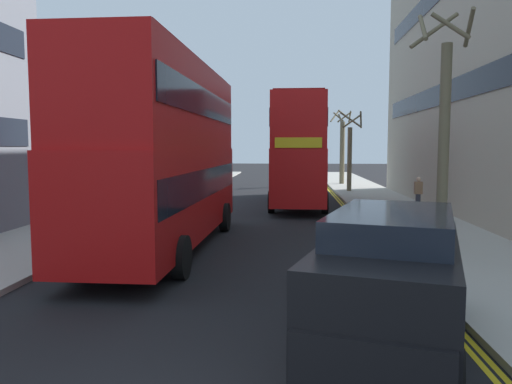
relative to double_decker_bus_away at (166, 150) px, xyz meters
name	(u,v)px	position (x,y,z in m)	size (l,w,h in m)	color
sidewalk_right	(420,226)	(8.74, 4.62, -2.96)	(4.00, 80.00, 0.14)	#ADA89E
sidewalk_left	(93,222)	(-4.26, 4.62, -2.96)	(4.00, 80.00, 0.14)	#ADA89E
kerb_line_outer	(373,236)	(6.64, 2.62, -3.03)	(0.10, 56.00, 0.01)	yellow
kerb_line_inner	(369,236)	(6.48, 2.62, -3.03)	(0.10, 56.00, 0.01)	yellow
double_decker_bus_away	(166,150)	(0.00, 0.00, 0.00)	(2.96, 10.85, 5.64)	#B20F0F
double_decker_bus_oncoming	(299,148)	(4.16, 11.81, 0.00)	(2.94, 10.85, 5.64)	red
taxi_minivan	(390,282)	(5.26, -7.16, -1.96)	(3.16, 5.15, 2.12)	black
pedestrian_far	(418,194)	(9.50, 7.98, -2.04)	(0.34, 0.22, 1.62)	#2D2D38
street_tree_near	(342,148)	(7.90, 25.80, -0.03)	(1.83, 1.85, 6.04)	#6B6047
street_tree_mid	(443,133)	(7.95, -0.57, 0.46)	(1.59, 1.59, 6.82)	#6B6047
street_tree_far	(350,152)	(7.72, 19.07, -0.28)	(1.66, 1.65, 5.32)	#6B6047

